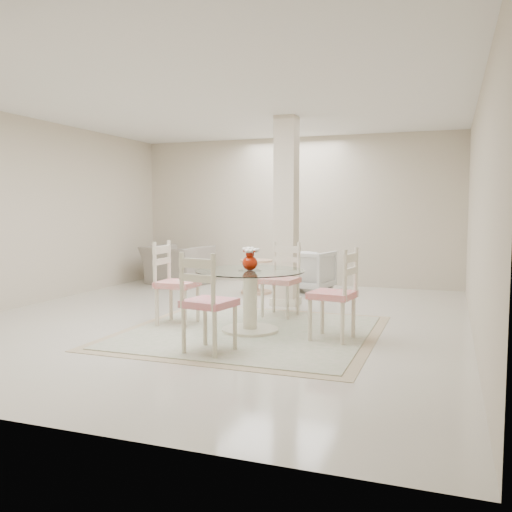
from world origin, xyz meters
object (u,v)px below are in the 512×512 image
(dining_chair_south, at_px, (205,295))
(dining_table, at_px, (250,301))
(red_vase, at_px, (250,259))
(column, at_px, (286,212))
(dining_chair_north, at_px, (283,274))
(recliner_taupe, at_px, (177,265))
(dining_chair_east, at_px, (339,287))
(armchair_white, at_px, (309,270))
(dining_chair_west, at_px, (172,277))
(side_table, at_px, (256,278))

(dining_chair_south, bearing_deg, dining_table, -84.47)
(red_vase, relative_size, dining_chair_south, 0.24)
(column, xyz_separation_m, dining_table, (0.13, -1.86, -0.99))
(dining_chair_north, distance_m, recliner_taupe, 3.51)
(dining_chair_east, xyz_separation_m, dining_chair_south, (-1.09, -0.94, -0.00))
(dining_table, relative_size, recliner_taupe, 1.12)
(dining_table, height_order, recliner_taupe, recliner_taupe)
(dining_chair_south, distance_m, armchair_white, 4.27)
(dining_chair_west, bearing_deg, dining_table, -95.25)
(armchair_white, bearing_deg, dining_chair_west, 85.61)
(dining_chair_west, relative_size, side_table, 2.00)
(armchair_white, distance_m, side_table, 0.93)
(column, xyz_separation_m, red_vase, (0.14, -1.86, -0.51))
(dining_chair_north, xyz_separation_m, dining_chair_west, (-1.09, -0.95, 0.03))
(dining_table, distance_m, dining_chair_west, 1.05)
(red_vase, relative_size, dining_chair_west, 0.24)
(side_table, bearing_deg, armchair_white, 35.64)
(column, relative_size, dining_table, 2.21)
(recliner_taupe, relative_size, armchair_white, 1.42)
(dining_chair_north, distance_m, side_table, 1.97)
(dining_table, bearing_deg, dining_chair_south, -94.24)
(column, height_order, armchair_white, column)
(column, distance_m, dining_table, 2.11)
(side_table, bearing_deg, column, -48.01)
(dining_chair_north, xyz_separation_m, recliner_taupe, (-2.71, 2.22, -0.20))
(dining_chair_south, xyz_separation_m, armchair_white, (-0.07, 4.26, -0.22))
(armchair_white, xyz_separation_m, side_table, (-0.75, -0.54, -0.09))
(dining_chair_east, height_order, side_table, dining_chair_east)
(dining_chair_west, xyz_separation_m, armchair_white, (0.87, 3.19, -0.23))
(dining_table, height_order, dining_chair_east, dining_chair_east)
(red_vase, height_order, dining_chair_south, dining_chair_south)
(column, height_order, recliner_taupe, column)
(red_vase, height_order, dining_chair_west, dining_chair_west)
(dining_chair_north, bearing_deg, red_vase, -86.97)
(dining_chair_east, relative_size, recliner_taupe, 1.00)
(red_vase, height_order, side_table, red_vase)
(dining_chair_east, relative_size, dining_chair_west, 0.98)
(dining_chair_north, relative_size, recliner_taupe, 0.97)
(red_vase, relative_size, recliner_taupe, 0.24)
(dining_chair_north, height_order, dining_chair_west, dining_chair_west)
(red_vase, bearing_deg, side_table, 108.35)
(red_vase, bearing_deg, dining_table, 161.57)
(column, distance_m, side_table, 1.58)
(red_vase, xyz_separation_m, dining_chair_west, (-1.02, 0.06, -0.25))
(dining_chair_south, bearing_deg, armchair_white, -79.25)
(dining_chair_west, relative_size, recliner_taupe, 1.01)
(column, distance_m, dining_chair_south, 2.98)
(dining_table, bearing_deg, side_table, 108.34)
(column, height_order, dining_chair_north, column)
(red_vase, distance_m, side_table, 2.91)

